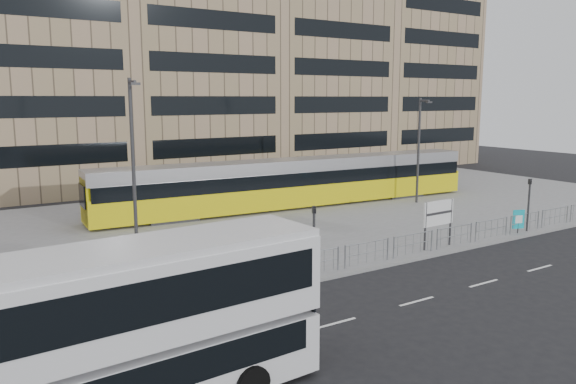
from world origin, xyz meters
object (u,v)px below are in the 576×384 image
traffic_light_east (529,198)px  double_decker_bus (113,330)px  station_sign (438,215)px  ad_panel (518,220)px  lamp_post_east (419,146)px  tram (296,183)px  pedestrian (193,264)px  traffic_light_west (314,231)px  lamp_post_west (133,160)px

traffic_light_east → double_decker_bus: bearing=-169.1°
station_sign → ad_panel: (6.28, -0.33, -0.92)m
double_decker_bus → lamp_post_east: 31.59m
double_decker_bus → traffic_light_east: size_ratio=3.52×
tram → station_sign: (-0.08, -13.44, 0.00)m
pedestrian → lamp_post_east: bearing=-51.1°
double_decker_bus → traffic_light_west: size_ratio=3.52×
traffic_light_west → lamp_post_west: bearing=139.5°
ad_panel → pedestrian: 19.31m
traffic_light_west → traffic_light_east: same height
double_decker_bus → lamp_post_west: 14.99m
station_sign → lamp_post_east: size_ratio=0.32×
traffic_light_west → lamp_post_east: size_ratio=0.40×
tram → station_sign: size_ratio=11.76×
pedestrian → traffic_light_east: bearing=-77.3°
traffic_light_east → lamp_post_west: bearing=157.0°
ad_panel → traffic_light_west: (-14.39, 0.03, 1.18)m
traffic_light_east → lamp_post_west: 22.23m
traffic_light_west → lamp_post_east: bearing=45.1°
pedestrian → traffic_light_east: size_ratio=0.51×
tram → traffic_light_west: size_ratio=9.41×
tram → traffic_light_east: 15.48m
pedestrian → lamp_post_west: lamp_post_west is taller
pedestrian → traffic_light_west: size_ratio=0.51×
traffic_light_west → traffic_light_east: bearing=14.0°
double_decker_bus → lamp_post_west: (5.00, 13.90, 2.52)m
double_decker_bus → pedestrian: 10.11m
double_decker_bus → traffic_light_east: 26.48m
traffic_light_west → lamp_post_east: (16.55, 10.01, 2.24)m
pedestrian → traffic_light_west: traffic_light_west is taller
tram → lamp_post_east: lamp_post_east is taller
tram → ad_panel: 15.14m
double_decker_bus → traffic_light_east: bearing=10.7°
tram → pedestrian: size_ratio=18.54×
traffic_light_west → tram: bearing=73.2°
double_decker_bus → pedestrian: (5.60, 8.30, -1.39)m
traffic_light_west → lamp_post_west: lamp_post_west is taller
pedestrian → lamp_post_east: size_ratio=0.20×
ad_panel → traffic_light_west: size_ratio=0.44×
double_decker_bus → ad_panel: size_ratio=7.95×
tram → station_sign: bearing=-86.4°
traffic_light_east → pedestrian: bearing=171.5°
traffic_light_west → traffic_light_east: size_ratio=1.00×
traffic_light_west → ad_panel: bearing=13.8°
station_sign → lamp_post_west: size_ratio=0.29×
station_sign → ad_panel: size_ratio=1.81×
tram → traffic_light_west: tram is taller
station_sign → lamp_post_east: lamp_post_east is taller
tram → lamp_post_west: 15.23m
tram → traffic_light_west: bearing=-116.9°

